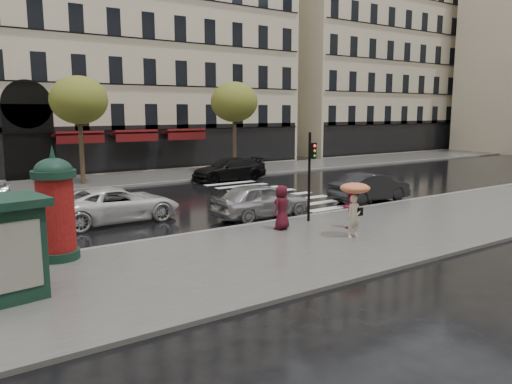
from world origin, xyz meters
TOP-DOWN VIEW (x-y plane):
  - ground at (0.00, 0.00)m, footprint 160.00×160.00m
  - near_sidewalk at (0.00, -0.50)m, footprint 90.00×7.00m
  - far_sidewalk at (0.00, 19.00)m, footprint 90.00×6.00m
  - near_kerb at (0.00, 3.00)m, footprint 90.00×0.25m
  - far_kerb at (0.00, 16.00)m, footprint 90.00×0.25m
  - zebra_crossing at (6.00, 9.60)m, footprint 3.60×11.75m
  - bldg_far_corner at (6.00, 30.00)m, footprint 26.00×14.00m
  - bldg_far_right at (34.00, 30.00)m, footprint 24.00×14.00m
  - tree_far_left at (-2.00, 18.00)m, footprint 3.40×3.40m
  - tree_far_right at (9.00, 18.00)m, footprint 3.40×3.40m
  - woman_umbrella at (2.14, -0.81)m, footprint 1.05×1.05m
  - woman_red at (3.05, 0.32)m, footprint 0.87×0.74m
  - man_burgundy at (0.77, 1.60)m, footprint 0.95×0.76m
  - morris_column at (-7.12, 2.40)m, footprint 1.28×1.28m
  - traffic_light at (2.54, 2.04)m, footprint 0.23×0.34m
  - newsstand at (-9.00, -0.29)m, footprint 2.23×1.96m
  - car_silver at (1.68, 4.22)m, footprint 4.49×1.87m
  - car_darkgrey at (8.41, 4.20)m, footprint 4.44×1.56m
  - car_white at (-3.74, 6.93)m, footprint 5.30×2.56m
  - car_black at (6.66, 15.00)m, footprint 5.20×2.36m

SIDE VIEW (x-z plane):
  - ground at x=0.00m, z-range 0.00..0.00m
  - zebra_crossing at x=6.00m, z-range 0.00..0.01m
  - near_sidewalk at x=0.00m, z-range 0.00..0.12m
  - far_sidewalk at x=0.00m, z-range 0.00..0.12m
  - near_kerb at x=0.00m, z-range 0.00..0.14m
  - far_kerb at x=0.00m, z-range 0.00..0.14m
  - car_white at x=-3.74m, z-range 0.00..1.45m
  - car_darkgrey at x=8.41m, z-range 0.00..1.46m
  - car_black at x=6.66m, z-range 0.00..1.48m
  - car_silver at x=1.68m, z-range 0.00..1.52m
  - woman_red at x=3.05m, z-range 0.12..1.71m
  - man_burgundy at x=0.77m, z-range 0.12..1.80m
  - newsstand at x=-9.00m, z-range 0.16..2.59m
  - woman_umbrella at x=2.14m, z-range 0.44..2.45m
  - morris_column at x=-7.12m, z-range 0.05..3.50m
  - traffic_light at x=2.54m, z-range 0.50..4.09m
  - tree_far_left at x=-2.00m, z-range 1.85..8.49m
  - tree_far_right at x=9.00m, z-range 1.85..8.49m
  - bldg_far_corner at x=6.00m, z-range -0.14..22.76m
  - bldg_far_right at x=34.00m, z-range -0.14..22.76m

